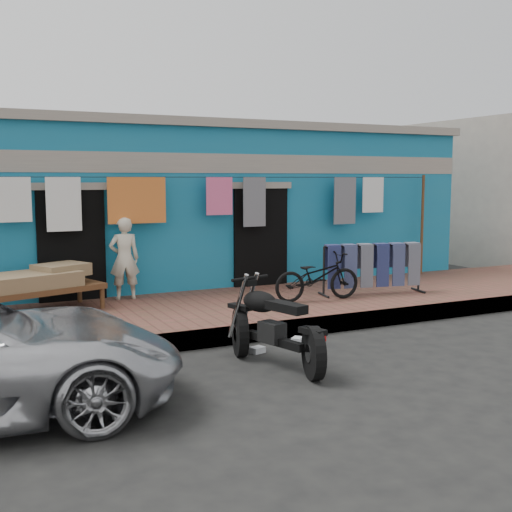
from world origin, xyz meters
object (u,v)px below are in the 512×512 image
at_px(motorcycle, 275,324).
at_px(jeans_rack, 372,268).
at_px(bicycle, 317,271).
at_px(seated_person, 124,258).
at_px(charpoy, 37,291).

relative_size(motorcycle, jeans_rack, 0.88).
relative_size(bicycle, motorcycle, 0.88).
xyz_separation_m(seated_person, jeans_rack, (4.06, -1.40, -0.23)).
height_order(bicycle, charpoy, bicycle).
xyz_separation_m(motorcycle, jeans_rack, (3.22, 2.45, 0.18)).
relative_size(seated_person, charpoy, 0.63).
bearing_deg(motorcycle, charpoy, 109.45).
bearing_deg(motorcycle, seated_person, 86.81).
xyz_separation_m(bicycle, jeans_rack, (1.21, 0.12, -0.03)).
xyz_separation_m(seated_person, bicycle, (2.85, -1.52, -0.20)).
bearing_deg(bicycle, motorcycle, 143.14).
bearing_deg(jeans_rack, seated_person, 160.92).
relative_size(seated_person, motorcycle, 0.80).
distance_m(motorcycle, charpoy, 4.04).
bearing_deg(seated_person, bicycle, 157.60).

